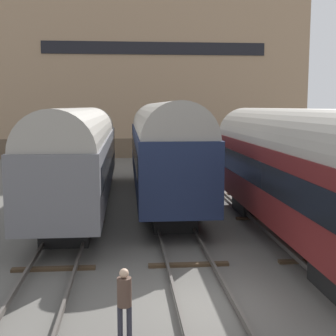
{
  "coord_description": "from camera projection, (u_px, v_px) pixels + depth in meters",
  "views": [
    {
      "loc": [
        -1.94,
        -11.38,
        5.1
      ],
      "look_at": [
        0.0,
        10.54,
        2.2
      ],
      "focal_mm": 50.0,
      "sensor_mm": 36.0,
      "label": 1
    }
  ],
  "objects": [
    {
      "name": "ground_plane",
      "position": [
        204.0,
        305.0,
        12.08
      ],
      "size": [
        200.0,
        200.0,
        0.0
      ],
      "primitive_type": "plane",
      "color": "#56544F"
    },
    {
      "name": "track_left",
      "position": [
        35.0,
        306.0,
        11.68
      ],
      "size": [
        2.6,
        60.0,
        0.26
      ],
      "color": "#4C4742",
      "rests_on": "ground"
    },
    {
      "name": "track_middle",
      "position": [
        204.0,
        300.0,
        12.06
      ],
      "size": [
        2.6,
        60.0,
        0.26
      ],
      "color": "#4C4742",
      "rests_on": "ground"
    },
    {
      "name": "train_car_grey",
      "position": [
        81.0,
        151.0,
        23.71
      ],
      "size": [
        2.99,
        18.83,
        5.04
      ],
      "color": "black",
      "rests_on": "ground"
    },
    {
      "name": "train_car_navy",
      "position": [
        163.0,
        145.0,
        25.17
      ],
      "size": [
        3.12,
        17.43,
        5.33
      ],
      "color": "black",
      "rests_on": "ground"
    },
    {
      "name": "train_car_maroon",
      "position": [
        294.0,
        167.0,
        17.44
      ],
      "size": [
        2.91,
        15.46,
        5.03
      ],
      "color": "black",
      "rests_on": "ground"
    },
    {
      "name": "person_worker",
      "position": [
        124.0,
        297.0,
        10.2
      ],
      "size": [
        0.32,
        0.32,
        1.62
      ],
      "color": "#282833",
      "rests_on": "ground"
    },
    {
      "name": "warehouse_building",
      "position": [
        152.0,
        64.0,
        51.46
      ],
      "size": [
        31.05,
        12.04,
        19.49
      ],
      "color": "brown",
      "rests_on": "ground"
    }
  ]
}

